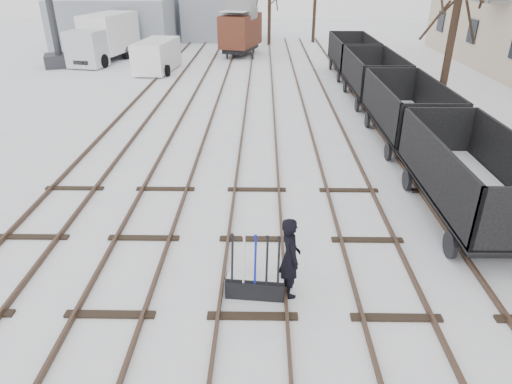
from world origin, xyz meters
TOP-DOWN VIEW (x-y plane):
  - ground at (0.00, 0.00)m, footprint 120.00×120.00m
  - tracks at (-0.00, 13.67)m, footprint 13.90×52.00m
  - shed_left at (-13.00, 36.00)m, footprint 10.00×8.00m
  - shed_right at (-4.00, 40.00)m, footprint 7.00×6.00m
  - ground_frame at (0.05, 0.73)m, footprint 1.33×0.54m
  - worker at (0.80, 0.83)m, footprint 0.60×0.78m
  - freight_wagon_a at (6.00, 4.23)m, footprint 2.41×6.03m
  - freight_wagon_b at (6.00, 10.63)m, footprint 2.41×6.03m
  - freight_wagon_c at (6.00, 17.03)m, footprint 2.41×6.03m
  - freight_wagon_d at (6.00, 23.43)m, footprint 2.41×6.03m
  - box_van_wagon at (-1.66, 30.69)m, footprint 3.57×5.06m
  - lorry at (-11.76, 28.21)m, footprint 3.41×7.68m
  - panel_van at (-7.10, 24.49)m, footprint 2.53×4.89m
  - crane at (-14.50, 26.24)m, footprint 2.57×5.97m
  - tree_near at (7.59, 11.53)m, footprint 0.30×0.30m
  - tree_far_left at (0.67, 36.42)m, footprint 0.30×0.30m

SIDE VIEW (x-z plane):
  - ground at x=0.00m, z-range 0.00..0.00m
  - tracks at x=0.00m, z-range -0.01..0.16m
  - ground_frame at x=0.05m, z-range -0.46..1.03m
  - freight_wagon_a at x=6.00m, z-range -0.29..2.17m
  - freight_wagon_b at x=6.00m, z-range -0.29..2.17m
  - freight_wagon_c at x=6.00m, z-range -0.29..2.17m
  - freight_wagon_d at x=6.00m, z-range -0.29..2.17m
  - worker at x=0.80m, z-range 0.00..1.91m
  - panel_van at x=-7.10m, z-range 0.04..2.11m
  - lorry at x=-11.76m, z-range 0.05..3.41m
  - box_van_wagon at x=-1.66m, z-range 0.29..3.78m
  - shed_left at x=-13.00m, z-range 0.00..4.10m
  - shed_right at x=-4.00m, z-range 0.00..4.50m
  - tree_far_left at x=0.67m, z-range 0.00..5.22m
  - crane at x=-14.50m, z-range -2.37..7.64m
  - tree_near at x=7.59m, z-range 0.00..5.83m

